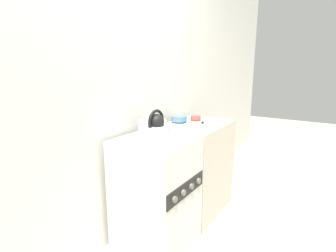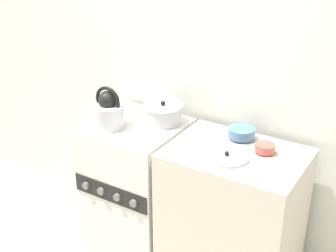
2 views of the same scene
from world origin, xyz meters
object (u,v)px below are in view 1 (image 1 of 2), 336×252
object	(u,v)px
enamel_bowl	(179,119)
loose_pot_lid	(203,124)
stove	(156,193)
small_ceramic_bowl	(196,118)
kettle	(156,132)
cooking_pot	(152,127)

from	to	relation	value
enamel_bowl	loose_pot_lid	size ratio (longest dim) A/B	0.63
stove	loose_pot_lid	distance (m)	0.76
enamel_bowl	small_ceramic_bowl	distance (m)	0.19
kettle	enamel_bowl	size ratio (longest dim) A/B	1.66
cooking_pot	stove	bearing A→B (deg)	-135.41
kettle	cooking_pot	bearing A→B (deg)	41.91
enamel_bowl	small_ceramic_bowl	bearing A→B (deg)	-27.49
small_ceramic_bowl	loose_pot_lid	bearing A→B (deg)	-134.81
kettle	enamel_bowl	xyz separation A→B (m)	(0.71, 0.25, -0.05)
enamel_bowl	small_ceramic_bowl	size ratio (longest dim) A/B	1.43
stove	cooking_pot	world-z (taller)	cooking_pot
cooking_pot	loose_pot_lid	bearing A→B (deg)	-21.10
small_ceramic_bowl	kettle	bearing A→B (deg)	-169.59
kettle	cooking_pot	xyz separation A→B (m)	(0.23, 0.21, -0.04)
enamel_bowl	small_ceramic_bowl	xyz separation A→B (m)	(0.17, -0.09, -0.01)
stove	enamel_bowl	world-z (taller)	enamel_bowl
cooking_pot	loose_pot_lid	xyz separation A→B (m)	(0.50, -0.19, -0.05)
kettle	enamel_bowl	world-z (taller)	kettle
stove	loose_pot_lid	bearing A→B (deg)	-7.12
small_ceramic_bowl	cooking_pot	bearing A→B (deg)	175.75
cooking_pot	kettle	bearing A→B (deg)	-138.09
kettle	loose_pot_lid	world-z (taller)	kettle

